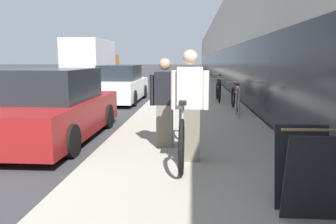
% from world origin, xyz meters
% --- Properties ---
extents(sidewalk_slab, '(3.48, 70.00, 0.16)m').
position_xyz_m(sidewalk_slab, '(5.35, 21.00, 0.08)').
color(sidewalk_slab, gray).
rests_on(sidewalk_slab, ground).
extents(storefront_facade, '(10.01, 70.00, 5.34)m').
position_xyz_m(storefront_facade, '(12.12, 29.00, 2.67)').
color(storefront_facade, '#BCB7AD').
rests_on(storefront_facade, ground).
extents(tandem_bicycle, '(0.52, 2.87, 0.98)m').
position_xyz_m(tandem_bicycle, '(5.15, 1.16, 0.57)').
color(tandem_bicycle, black).
rests_on(tandem_bicycle, sidewalk_slab).
extents(person_rider, '(0.58, 0.23, 1.71)m').
position_xyz_m(person_rider, '(5.25, 0.79, 1.02)').
color(person_rider, '#756B5B').
rests_on(person_rider, sidewalk_slab).
extents(person_bystander, '(0.54, 0.21, 1.59)m').
position_xyz_m(person_bystander, '(4.80, 1.60, 0.95)').
color(person_bystander, '#756B5B').
rests_on(person_bystander, sidewalk_slab).
extents(bike_rack_hoop, '(0.05, 0.60, 0.84)m').
position_xyz_m(bike_rack_hoop, '(6.53, 4.78, 0.67)').
color(bike_rack_hoop, gray).
rests_on(bike_rack_hoop, sidewalk_slab).
extents(cruiser_bike_nearest, '(0.52, 1.72, 0.85)m').
position_xyz_m(cruiser_bike_nearest, '(6.65, 6.19, 0.52)').
color(cruiser_bike_nearest, black).
rests_on(cruiser_bike_nearest, sidewalk_slab).
extents(cruiser_bike_middle, '(0.52, 1.75, 0.83)m').
position_xyz_m(cruiser_bike_middle, '(6.28, 8.32, 0.51)').
color(cruiser_bike_middle, black).
rests_on(cruiser_bike_middle, sidewalk_slab).
extents(cruiser_bike_farthest, '(0.52, 1.76, 0.94)m').
position_xyz_m(cruiser_bike_farthest, '(6.46, 10.40, 0.55)').
color(cruiser_bike_farthest, black).
rests_on(cruiser_bike_farthest, sidewalk_slab).
extents(sandwich_board_sign, '(0.56, 0.56, 0.90)m').
position_xyz_m(sandwich_board_sign, '(6.45, -0.96, 0.61)').
color(sandwich_board_sign, black).
rests_on(sandwich_board_sign, sidewalk_slab).
extents(parked_sedan_curbside, '(1.88, 4.24, 1.53)m').
position_xyz_m(parked_sedan_curbside, '(2.31, 2.55, 0.69)').
color(parked_sedan_curbside, maroon).
rests_on(parked_sedan_curbside, ground).
extents(vintage_roadster_curbside, '(1.73, 4.37, 1.50)m').
position_xyz_m(vintage_roadster_curbside, '(2.35, 9.03, 0.68)').
color(vintage_roadster_curbside, white).
rests_on(vintage_roadster_curbside, ground).
extents(moving_truck, '(2.57, 7.12, 3.13)m').
position_xyz_m(moving_truck, '(-2.14, 19.92, 1.58)').
color(moving_truck, orange).
rests_on(moving_truck, ground).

